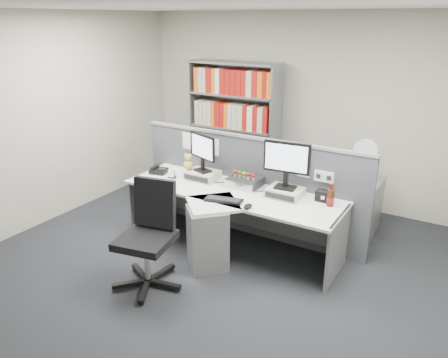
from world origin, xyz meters
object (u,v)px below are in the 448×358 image
Objects in this scene: monitor_right at (287,161)px; keyboard at (224,200)px; cola_bottle at (331,198)px; desk_fan at (366,155)px; monitor_left at (202,150)px; desktop_pc at (245,182)px; filing_cabinet at (359,206)px; office_chair at (149,232)px; desk_calendar at (172,174)px; speaker at (324,196)px; mouse at (248,206)px; shelving_unit at (234,130)px; desk_phone at (158,170)px; desk at (222,219)px.

monitor_right reaches higher than keyboard.
desk_fan is at bearing 84.76° from cola_bottle.
desktop_pc is (0.55, 0.06, -0.33)m from monitor_left.
monitor_left is 1.86× the size of cola_bottle.
keyboard is at bearing -127.24° from filing_cabinet.
office_chair is at bearing -124.44° from filing_cabinet.
desk_calendar is 1.89m from speaker.
speaker is 0.97m from desk_fan.
mouse is 0.06× the size of shelving_unit.
shelving_unit is 2.24m from filing_cabinet.
desk_fan is at bearing 55.55° from office_chair.
office_chair is (0.56, -2.69, -0.40)m from shelving_unit.
desktop_pc is 1.18m from desk_phone.
shelving_unit reaches higher than desk.
desk_fan is (2.10, -0.45, 0.06)m from shelving_unit.
filing_cabinet is (2.05, 1.19, -0.42)m from desk_calendar.
desk_phone is at bearing -174.39° from speaker.
desk is at bearing 133.71° from keyboard.
monitor_right is at bearing 0.00° from monitor_left.
shelving_unit is at bearing 91.71° from desk_calendar.
office_chair is (-0.93, -1.23, -0.56)m from monitor_right.
desk is at bearing -37.31° from monitor_left.
desk_calendar is 0.11× the size of office_chair.
monitor_right is 2.90× the size of speaker.
speaker is (1.87, 0.27, 0.01)m from desk_calendar.
filing_cabinet is at bearing 84.76° from cola_bottle.
cola_bottle is 1.03m from desk_fan.
desk_calendar is at bearing -171.76° from speaker.
desk_phone is (-1.12, 0.27, 0.30)m from desk.
desk_fan reaches higher than desk.
speaker is 1.90m from office_chair.
keyboard reaches higher than filing_cabinet.
office_chair is at bearing -139.39° from cola_bottle.
keyboard is at bearing -155.25° from cola_bottle.
desktop_pc reaches higher than desk_phone.
office_chair is (-0.39, -1.29, -0.20)m from desktop_pc.
desk_phone is at bearing -176.76° from cola_bottle.
desk_phone reaches higher than filing_cabinet.
filing_cabinet is at bearing -12.07° from shelving_unit.
monitor_left is at bearing -173.82° from desktop_pc.
mouse is 1.55m from desk_phone.
mouse is (0.34, -0.55, -0.03)m from desktop_pc.
speaker is at bearing 8.24° from desk_calendar.
desk_calendar is (0.26, -0.06, 0.02)m from desk_phone.
speaker is 0.26× the size of filing_cabinet.
desk_phone is 0.95× the size of cola_bottle.
desk_calendar is 0.06× the size of shelving_unit.
cola_bottle is at bearing 5.44° from desk_calendar.
speaker is at bearing 3.65° from monitor_left.
mouse is at bearing -112.48° from monitor_right.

